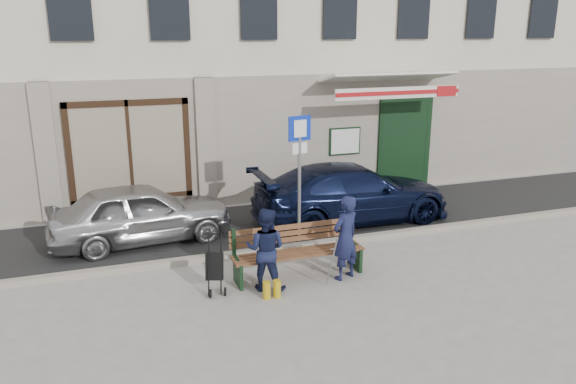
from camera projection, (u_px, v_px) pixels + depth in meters
name	position (u px, v px, depth m)	size (l,w,h in m)	color
ground	(339.00, 277.00, 10.09)	(80.00, 80.00, 0.00)	#9E9991
asphalt_lane	(284.00, 223.00, 12.91)	(60.00, 3.20, 0.01)	#282828
curb	(309.00, 245.00, 11.44)	(60.00, 0.18, 0.12)	#9E9384
building	(225.00, 5.00, 16.39)	(20.00, 8.27, 10.00)	beige
car_silver	(141.00, 213.00, 11.63)	(1.49, 3.71, 1.26)	#B4B4B9
car_navy	(352.00, 193.00, 12.92)	(1.88, 4.62, 1.34)	black
parking_sign	(300.00, 160.00, 11.16)	(0.49, 0.13, 2.67)	gray
bench	(296.00, 253.00, 10.01)	(2.40, 1.17, 0.98)	brown
man	(345.00, 238.00, 9.85)	(0.56, 0.37, 1.54)	#15193C
woman	(266.00, 249.00, 9.46)	(0.70, 0.55, 1.44)	#151B3B
stroller	(215.00, 267.00, 9.41)	(0.36, 0.46, 1.01)	black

